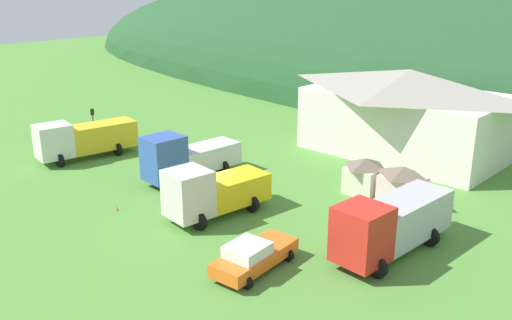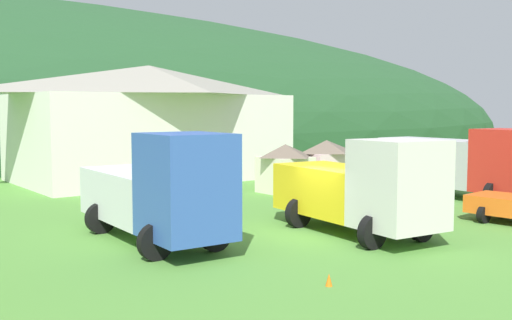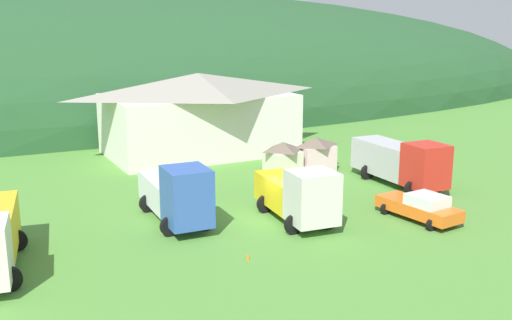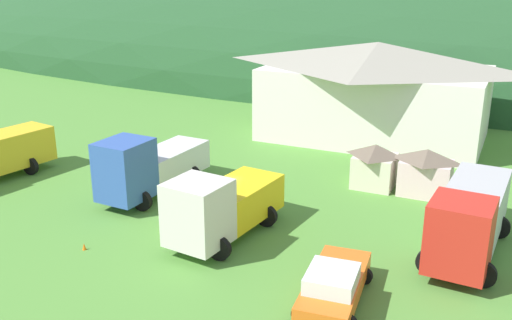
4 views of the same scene
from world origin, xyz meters
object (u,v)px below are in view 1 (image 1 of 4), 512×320
(play_shed_pink, at_px, (402,185))
(flatbed_truck_yellow, at_px, (211,191))
(traffic_cone_near_pickup, at_px, (240,203))
(crane_truck_red, at_px, (390,223))
(service_pickup_orange, at_px, (253,256))
(box_truck_blue, at_px, (185,157))
(heavy_rig_striped, at_px, (83,138))
(depot_building, at_px, (407,111))
(traffic_light_west, at_px, (93,124))
(traffic_cone_mid_row, at_px, (117,210))
(play_shed_cream, at_px, (365,175))

(play_shed_pink, bearing_deg, flatbed_truck_yellow, -127.79)
(flatbed_truck_yellow, relative_size, traffic_cone_near_pickup, 11.19)
(crane_truck_red, distance_m, service_pickup_orange, 7.68)
(play_shed_pink, height_order, box_truck_blue, box_truck_blue)
(traffic_cone_near_pickup, bearing_deg, service_pickup_orange, -40.53)
(traffic_cone_near_pickup, bearing_deg, flatbed_truck_yellow, -84.99)
(heavy_rig_striped, bearing_deg, depot_building, 145.80)
(box_truck_blue, relative_size, traffic_light_west, 2.16)
(crane_truck_red, xyz_separation_m, service_pickup_orange, (-4.11, -6.41, -1.00))
(traffic_light_west, distance_m, traffic_cone_mid_row, 14.35)
(crane_truck_red, bearing_deg, box_truck_blue, -85.91)
(play_shed_cream, relative_size, box_truck_blue, 0.33)
(crane_truck_red, bearing_deg, depot_building, -149.97)
(traffic_cone_mid_row, bearing_deg, play_shed_pink, 46.55)
(crane_truck_red, bearing_deg, traffic_light_west, -85.08)
(play_shed_pink, distance_m, crane_truck_red, 7.20)
(crane_truck_red, height_order, traffic_light_west, traffic_light_west)
(play_shed_pink, bearing_deg, traffic_cone_near_pickup, -138.07)
(flatbed_truck_yellow, distance_m, service_pickup_orange, 7.27)
(box_truck_blue, relative_size, service_pickup_orange, 1.47)
(service_pickup_orange, bearing_deg, box_truck_blue, -121.21)
(service_pickup_orange, distance_m, traffic_cone_near_pickup, 8.98)
(play_shed_cream, height_order, crane_truck_red, crane_truck_red)
(flatbed_truck_yellow, relative_size, traffic_light_west, 1.95)
(heavy_rig_striped, distance_m, traffic_cone_mid_row, 12.21)
(play_shed_cream, bearing_deg, traffic_light_west, -161.62)
(depot_building, distance_m, service_pickup_orange, 23.87)
(traffic_cone_mid_row, bearing_deg, crane_truck_red, 23.96)
(play_shed_pink, relative_size, crane_truck_red, 0.36)
(traffic_cone_near_pickup, bearing_deg, heavy_rig_striped, -172.24)
(play_shed_cream, bearing_deg, crane_truck_red, -48.46)
(flatbed_truck_yellow, xyz_separation_m, traffic_cone_near_pickup, (-0.25, 2.80, -1.71))
(play_shed_pink, bearing_deg, depot_building, 118.64)
(flatbed_truck_yellow, height_order, service_pickup_orange, flatbed_truck_yellow)
(play_shed_pink, xyz_separation_m, traffic_cone_mid_row, (-12.87, -13.58, -1.39))
(depot_building, distance_m, heavy_rig_striped, 27.12)
(box_truck_blue, height_order, traffic_cone_mid_row, box_truck_blue)
(heavy_rig_striped, height_order, flatbed_truck_yellow, flatbed_truck_yellow)
(depot_building, xyz_separation_m, play_shed_cream, (2.71, -10.24, -2.37))
(heavy_rig_striped, height_order, box_truck_blue, box_truck_blue)
(depot_building, bearing_deg, traffic_light_west, -138.38)
(depot_building, height_order, play_shed_cream, depot_building)
(play_shed_pink, bearing_deg, traffic_light_west, -163.75)
(box_truck_blue, relative_size, flatbed_truck_yellow, 1.11)
(service_pickup_orange, bearing_deg, flatbed_truck_yellow, -120.51)
(box_truck_blue, height_order, traffic_cone_near_pickup, box_truck_blue)
(heavy_rig_striped, height_order, crane_truck_red, crane_truck_red)
(service_pickup_orange, xyz_separation_m, traffic_cone_near_pickup, (-6.80, 5.81, -0.83))
(play_shed_pink, bearing_deg, play_shed_cream, 178.53)
(box_truck_blue, bearing_deg, service_pickup_orange, 67.50)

